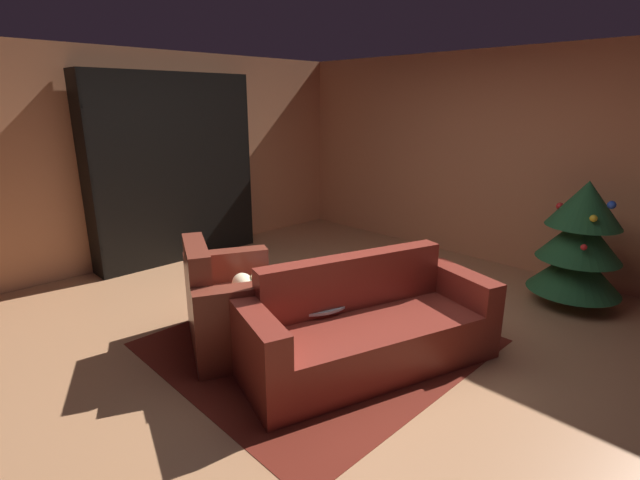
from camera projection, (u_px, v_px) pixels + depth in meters
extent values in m
plane|color=#B17951|center=(340.00, 336.00, 4.06)|extent=(7.54, 7.54, 0.00)
cube|color=tan|center=(505.00, 160.00, 5.60)|extent=(6.41, 0.06, 2.55)
cube|color=tan|center=(157.00, 158.00, 5.87)|extent=(0.06, 5.76, 2.55)
cube|color=#5F1C12|center=(319.00, 342.00, 3.95)|extent=(2.26, 2.39, 0.01)
cube|color=black|center=(179.00, 171.00, 5.70)|extent=(0.03, 2.09, 2.29)
cube|color=black|center=(242.00, 162.00, 6.50)|extent=(0.35, 0.02, 2.29)
cube|color=black|center=(86.00, 178.00, 5.12)|extent=(0.35, 0.02, 2.29)
cube|color=black|center=(181.00, 256.00, 6.14)|extent=(0.32, 2.04, 0.03)
cube|color=black|center=(178.00, 228.00, 6.03)|extent=(0.32, 2.04, 0.03)
cube|color=black|center=(176.00, 199.00, 5.92)|extent=(0.32, 2.04, 0.02)
cube|color=black|center=(173.00, 169.00, 5.81)|extent=(0.32, 2.04, 0.02)
cube|color=black|center=(170.00, 138.00, 5.71)|extent=(0.32, 2.04, 0.02)
cube|color=black|center=(167.00, 106.00, 5.60)|extent=(0.32, 2.04, 0.02)
cube|color=black|center=(164.00, 73.00, 5.49)|extent=(0.32, 2.04, 0.03)
cube|color=black|center=(171.00, 203.00, 6.03)|extent=(0.05, 0.97, 0.60)
cube|color=black|center=(172.00, 203.00, 6.01)|extent=(0.03, 1.00, 0.63)
cube|color=#16698B|center=(240.00, 231.00, 6.80)|extent=(0.22, 0.03, 0.23)
cube|color=#433B1E|center=(237.00, 232.00, 6.78)|extent=(0.19, 0.04, 0.23)
cube|color=#BDA791|center=(235.00, 233.00, 6.75)|extent=(0.20, 0.04, 0.22)
cube|color=#8555A6|center=(233.00, 233.00, 6.71)|extent=(0.24, 0.03, 0.22)
cube|color=red|center=(229.00, 231.00, 6.69)|extent=(0.16, 0.04, 0.31)
cube|color=#1C6F85|center=(234.00, 153.00, 6.45)|extent=(0.23, 0.04, 0.23)
cube|color=tan|center=(230.00, 150.00, 6.41)|extent=(0.20, 0.05, 0.30)
cube|color=gold|center=(229.00, 152.00, 6.36)|extent=(0.26, 0.03, 0.27)
cube|color=red|center=(225.00, 155.00, 6.36)|extent=(0.22, 0.04, 0.20)
cube|color=#287C3E|center=(221.00, 152.00, 6.33)|extent=(0.17, 0.05, 0.27)
cube|color=orange|center=(218.00, 153.00, 6.31)|extent=(0.16, 0.04, 0.25)
cube|color=#A5B284|center=(216.00, 153.00, 6.24)|extent=(0.25, 0.05, 0.28)
cube|color=#124E82|center=(211.00, 152.00, 6.23)|extent=(0.16, 0.04, 0.30)
cube|color=#A79E88|center=(209.00, 154.00, 6.20)|extent=(0.19, 0.04, 0.25)
cube|color=#36723C|center=(233.00, 123.00, 6.36)|extent=(0.20, 0.05, 0.27)
cube|color=gold|center=(230.00, 122.00, 6.32)|extent=(0.18, 0.05, 0.29)
cube|color=tan|center=(228.00, 124.00, 6.27)|extent=(0.26, 0.04, 0.25)
cube|color=orange|center=(225.00, 122.00, 6.24)|extent=(0.24, 0.03, 0.32)
cube|color=gold|center=(221.00, 126.00, 6.24)|extent=(0.20, 0.04, 0.20)
cube|color=#0A749B|center=(219.00, 125.00, 6.19)|extent=(0.24, 0.04, 0.24)
cube|color=#B63416|center=(233.00, 96.00, 6.24)|extent=(0.26, 0.04, 0.21)
cube|color=purple|center=(229.00, 95.00, 6.23)|extent=(0.19, 0.04, 0.24)
cube|color=#113F94|center=(227.00, 95.00, 6.17)|extent=(0.25, 0.04, 0.26)
cube|color=#B2B290|center=(225.00, 94.00, 6.14)|extent=(0.26, 0.03, 0.26)
cube|color=#125588|center=(222.00, 95.00, 6.12)|extent=(0.25, 0.03, 0.24)
cube|color=#BFA894|center=(219.00, 95.00, 6.09)|extent=(0.26, 0.04, 0.25)
cube|color=brown|center=(214.00, 95.00, 6.08)|extent=(0.18, 0.03, 0.25)
cube|color=gold|center=(212.00, 92.00, 6.01)|extent=(0.26, 0.05, 0.31)
cube|color=gold|center=(209.00, 95.00, 5.99)|extent=(0.25, 0.03, 0.25)
cube|color=maroon|center=(237.00, 319.00, 3.93)|extent=(0.96, 0.98, 0.40)
cube|color=maroon|center=(197.00, 274.00, 3.72)|extent=(0.72, 0.45, 0.49)
cube|color=maroon|center=(246.00, 328.00, 3.49)|extent=(0.47, 0.74, 0.67)
cube|color=maroon|center=(228.00, 285.00, 4.30)|extent=(0.47, 0.74, 0.67)
ellipsoid|color=beige|center=(243.00, 284.00, 3.92)|extent=(0.33, 0.28, 0.18)
sphere|color=beige|center=(258.00, 278.00, 3.91)|extent=(0.13, 0.13, 0.13)
cube|color=maroon|center=(370.00, 343.00, 3.56)|extent=(1.17, 1.73, 0.38)
cube|color=maroon|center=(352.00, 281.00, 3.69)|extent=(0.62, 1.57, 0.43)
cube|color=maroon|center=(260.00, 358.00, 3.14)|extent=(0.75, 0.39, 0.62)
cube|color=maroon|center=(460.00, 307.00, 3.91)|extent=(0.75, 0.39, 0.62)
cylinder|color=black|center=(325.00, 329.00, 3.74)|extent=(0.04, 0.04, 0.42)
cylinder|color=black|center=(314.00, 311.00, 4.07)|extent=(0.04, 0.04, 0.42)
cylinder|color=black|center=(286.00, 324.00, 3.83)|extent=(0.04, 0.04, 0.42)
cylinder|color=silver|center=(309.00, 297.00, 3.82)|extent=(0.71, 0.71, 0.02)
cube|color=#CDB751|center=(312.00, 296.00, 3.77)|extent=(0.17, 0.14, 0.02)
cube|color=#448A42|center=(311.00, 295.00, 3.76)|extent=(0.21, 0.18, 0.02)
cube|color=#B43E21|center=(312.00, 292.00, 3.75)|extent=(0.19, 0.16, 0.02)
cube|color=#448850|center=(312.00, 289.00, 3.75)|extent=(0.16, 0.15, 0.02)
cylinder|color=navy|center=(319.00, 277.00, 3.96)|extent=(0.07, 0.07, 0.19)
cylinder|color=navy|center=(319.00, 262.00, 3.92)|extent=(0.03, 0.03, 0.07)
cylinder|color=brown|center=(571.00, 297.00, 4.70)|extent=(0.08, 0.08, 0.15)
cone|color=#20512B|center=(575.00, 269.00, 4.62)|extent=(0.86, 0.86, 0.44)
cone|color=#20512B|center=(581.00, 237.00, 4.52)|extent=(0.77, 0.77, 0.44)
cone|color=#20512B|center=(586.00, 204.00, 4.43)|extent=(0.68, 0.68, 0.44)
sphere|color=blue|center=(573.00, 254.00, 4.91)|extent=(0.05, 0.05, 0.05)
sphere|color=yellow|center=(593.00, 218.00, 4.20)|extent=(0.07, 0.07, 0.07)
sphere|color=blue|center=(612.00, 205.00, 4.17)|extent=(0.07, 0.07, 0.07)
sphere|color=red|center=(560.00, 206.00, 4.69)|extent=(0.07, 0.07, 0.07)
sphere|color=yellow|center=(589.00, 206.00, 4.66)|extent=(0.07, 0.07, 0.07)
sphere|color=red|center=(584.00, 247.00, 4.25)|extent=(0.06, 0.06, 0.06)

